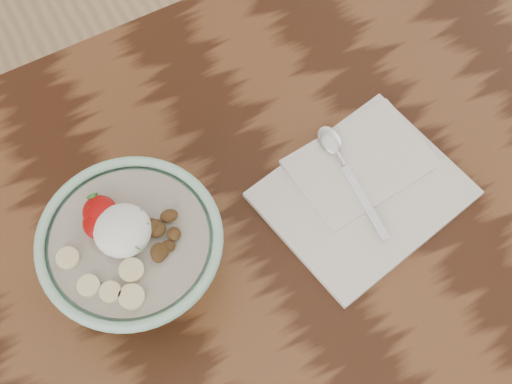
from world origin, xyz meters
TOP-DOWN VIEW (x-y plane):
  - table at (0.00, 0.00)cm, footprint 160.00×90.00cm
  - breakfast_bowl at (-18.04, 7.53)cm, footprint 21.04×21.04cm
  - napkin at (12.42, 4.56)cm, footprint 27.98×24.23cm
  - spoon at (11.63, 9.72)cm, footprint 3.33×18.06cm

SIDE VIEW (x-z plane):
  - table at x=0.00cm, z-range 28.20..103.20cm
  - napkin at x=12.42cm, z-range 74.88..76.39cm
  - spoon at x=11.63cm, z-range 76.44..77.38cm
  - breakfast_bowl at x=-18.04cm, z-range 74.99..89.36cm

